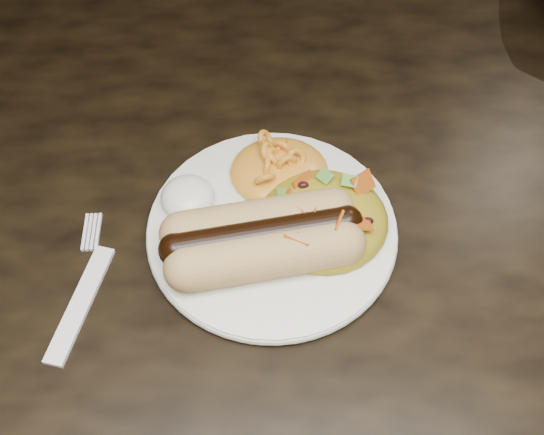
{
  "coord_description": "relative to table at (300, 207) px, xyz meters",
  "views": [
    {
      "loc": [
        -0.04,
        -0.38,
        1.18
      ],
      "look_at": [
        -0.03,
        -0.09,
        0.77
      ],
      "focal_mm": 42.0,
      "sensor_mm": 36.0,
      "label": 1
    }
  ],
  "objects": [
    {
      "name": "floor",
      "position": [
        0.0,
        0.0,
        -0.66
      ],
      "size": [
        4.0,
        4.0,
        0.0
      ],
      "primitive_type": "plane",
      "color": "#412D14",
      "rests_on": "ground"
    },
    {
      "name": "table",
      "position": [
        0.0,
        0.0,
        0.0
      ],
      "size": [
        1.6,
        0.9,
        0.75
      ],
      "color": "black",
      "rests_on": "floor"
    },
    {
      "name": "plate",
      "position": [
        -0.03,
        -0.09,
        0.1
      ],
      "size": [
        0.24,
        0.24,
        0.01
      ],
      "primitive_type": "cylinder",
      "rotation": [
        0.0,
        0.0,
        0.24
      ],
      "color": "white",
      "rests_on": "table"
    },
    {
      "name": "hotdog",
      "position": [
        -0.04,
        -0.12,
        0.12
      ],
      "size": [
        0.13,
        0.08,
        0.04
      ],
      "rotation": [
        0.0,
        0.0,
        0.15
      ],
      "color": "tan",
      "rests_on": "plate"
    },
    {
      "name": "mac_and_cheese",
      "position": [
        -0.02,
        -0.04,
        0.12
      ],
      "size": [
        0.09,
        0.08,
        0.03
      ],
      "primitive_type": "ellipsoid",
      "rotation": [
        0.0,
        0.0,
        0.07
      ],
      "color": "orange",
      "rests_on": "plate"
    },
    {
      "name": "sour_cream",
      "position": [
        -0.1,
        -0.07,
        0.12
      ],
      "size": [
        0.06,
        0.06,
        0.03
      ],
      "primitive_type": "ellipsoid",
      "rotation": [
        0.0,
        0.0,
        0.39
      ],
      "color": "white",
      "rests_on": "plate"
    },
    {
      "name": "taco_salad",
      "position": [
        0.01,
        -0.09,
        0.12
      ],
      "size": [
        0.1,
        0.1,
        0.05
      ],
      "rotation": [
        0.0,
        0.0,
        0.29
      ],
      "color": "#C07004",
      "rests_on": "plate"
    },
    {
      "name": "fork",
      "position": [
        -0.18,
        -0.15,
        0.09
      ],
      "size": [
        0.05,
        0.12,
        0.0
      ],
      "primitive_type": "cube",
      "rotation": [
        0.0,
        0.0,
        -0.28
      ],
      "color": "white",
      "rests_on": "table"
    }
  ]
}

